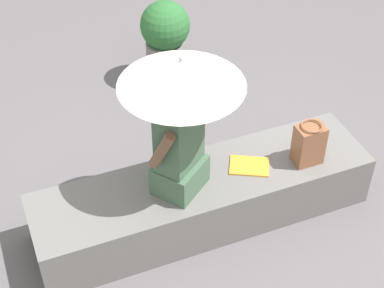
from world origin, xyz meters
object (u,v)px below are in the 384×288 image
(planter_far, at_px, (166,39))
(magazine, at_px, (249,166))
(parasol, at_px, (181,73))
(person_seated, at_px, (179,144))
(handbag_black, at_px, (309,144))

(planter_far, bearing_deg, magazine, -90.68)
(parasol, bearing_deg, person_seated, -127.27)
(magazine, bearing_deg, person_seated, -151.79)
(person_seated, bearing_deg, magazine, 0.23)
(handbag_black, relative_size, magazine, 1.18)
(parasol, bearing_deg, handbag_black, -9.45)
(parasol, bearing_deg, planter_far, 73.71)
(planter_far, bearing_deg, parasol, -106.29)
(magazine, bearing_deg, handbag_black, 14.64)
(handbag_black, xyz_separation_m, magazine, (-0.41, 0.10, -0.15))
(handbag_black, height_order, planter_far, planter_far)
(parasol, xyz_separation_m, magazine, (0.49, -0.05, -0.89))
(person_seated, height_order, planter_far, person_seated)
(parasol, relative_size, handbag_black, 3.08)
(handbag_black, bearing_deg, planter_far, 101.52)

